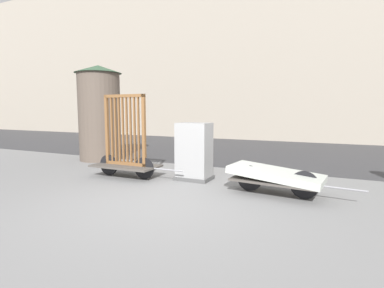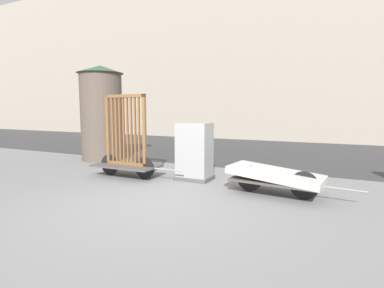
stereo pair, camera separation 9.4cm
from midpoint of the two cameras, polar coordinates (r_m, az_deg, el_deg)
ground_plane at (r=5.18m, az=-6.22°, el=-11.03°), size 60.00×60.00×0.00m
road_strip at (r=11.89m, az=13.00°, el=-1.21°), size 56.00×7.83×0.01m
building_facade at (r=17.91m, az=17.95°, el=16.80°), size 48.00×4.00×9.73m
bike_cart_with_bedframe at (r=7.10m, az=-12.02°, el=-1.29°), size 2.26×0.80×1.91m
bike_cart_with_mattress at (r=5.73m, az=16.09°, el=-5.90°), size 2.34×0.98×0.52m
utility_cabinet at (r=6.68m, az=0.87°, el=-1.79°), size 0.78×0.58×1.28m
advertising_column at (r=9.82m, az=-16.59°, el=5.81°), size 1.43×1.43×2.93m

